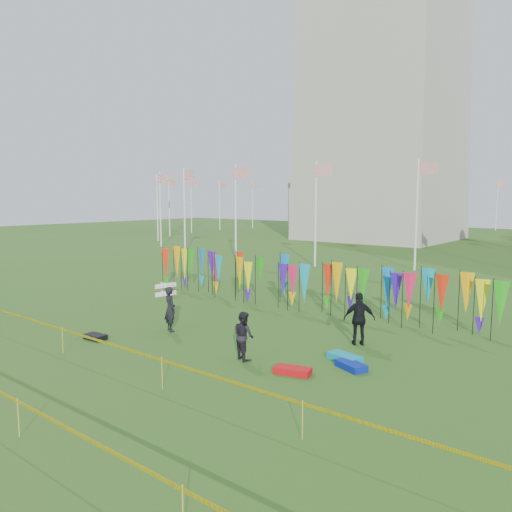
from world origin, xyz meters
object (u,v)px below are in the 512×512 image
Objects in this scene: box_kite at (166,290)px; kite_bag_black at (95,337)px; person_mid at (244,335)px; kite_bag_red at (292,371)px; person_right at (359,319)px; kite_bag_blue at (351,366)px; person_left at (170,309)px; kite_bag_teal at (345,358)px.

kite_bag_black is at bearing -59.17° from box_kite.
person_mid is 1.45× the size of kite_bag_red.
person_right is at bearing -100.64° from person_mid.
kite_bag_blue is 0.91× the size of kite_bag_red.
person_mid is 1.91× the size of kite_bag_black.
box_kite is 0.65× the size of kite_bag_red.
box_kite is 0.40× the size of person_left.
person_left is 1.63× the size of kite_bag_red.
person_left is 7.35m from person_right.
box_kite is 0.45× the size of person_mid.
kite_bag_red is (-0.15, -3.96, -0.86)m from person_right.
person_mid is at bearing 176.22° from kite_bag_red.
kite_bag_blue is at bearing 76.66° from person_right.
person_mid is 4.42m from person_right.
box_kite is 13.21m from kite_bag_teal.
person_left is 1.78× the size of kite_bag_blue.
person_right reaches higher than kite_bag_blue.
person_right is (6.70, 3.02, 0.06)m from person_left.
kite_bag_blue is at bearing 52.30° from kite_bag_red.
person_mid is 3.55m from kite_bag_blue.
kite_bag_teal is (2.68, 1.92, -0.69)m from person_mid.
person_right reaches higher than person_mid.
box_kite reaches higher than kite_bag_teal.
kite_bag_blue is at bearing -16.81° from box_kite.
kite_bag_black is at bearing 84.02° from person_left.
person_right reaches higher than kite_bag_teal.
kite_bag_blue reaches higher than kite_bag_black.
person_mid is at bearing -144.41° from kite_bag_teal.
box_kite is 13.86m from kite_bag_blue.
person_right is 2.79m from kite_bag_blue.
person_right is 1.74× the size of kite_bag_red.
person_right is at bearing 87.76° from kite_bag_red.
kite_bag_red is (2.04, -0.14, -0.69)m from person_mid.
kite_bag_blue is at bearing 19.10° from kite_bag_black.
person_mid reaches higher than box_kite.
kite_bag_black is at bearing -168.36° from kite_bag_red.
person_left is 7.31m from kite_bag_teal.
person_mid is 2.16m from kite_bag_red.
kite_bag_teal is at bearing 72.74° from kite_bag_red.
person_left reaches higher than person_mid.
kite_bag_teal reaches higher than kite_bag_red.
person_left is at bearing -175.80° from kite_bag_blue.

